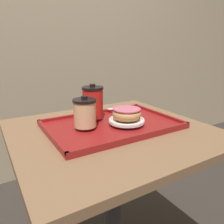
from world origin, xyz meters
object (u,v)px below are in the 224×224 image
coffee_cup_rear (93,102)px  spoon (115,109)px  donut_chocolate_glazed (127,114)px  coffee_cup_front (85,113)px

coffee_cup_rear → spoon: bearing=17.2°
spoon → donut_chocolate_glazed: bearing=103.7°
coffee_cup_rear → spoon: size_ratio=1.06×
coffee_cup_front → spoon: 0.26m
coffee_cup_front → spoon: (0.22, 0.13, -0.05)m
coffee_cup_front → coffee_cup_rear: 0.12m
spoon → coffee_cup_front: bearing=62.0°
coffee_cup_front → spoon: coffee_cup_front is taller
coffee_cup_rear → donut_chocolate_glazed: coffee_cup_rear is taller
coffee_cup_front → coffee_cup_rear: (0.08, 0.09, 0.01)m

